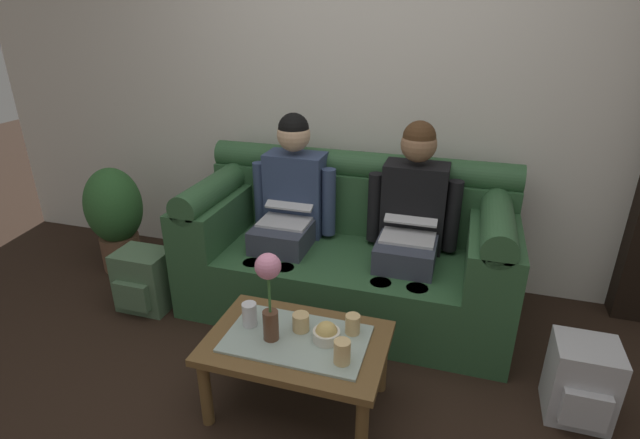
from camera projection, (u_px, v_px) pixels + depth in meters
ground_plane at (284, 435)px, 2.24m from camera, size 14.00×14.00×0.00m
back_wall_patterned at (371, 68)px, 3.15m from camera, size 6.00×0.12×2.90m
couch at (348, 252)px, 3.11m from camera, size 2.00×0.88×0.96m
person_left at (290, 204)px, 3.10m from camera, size 0.56×0.67×1.22m
person_right at (411, 218)px, 2.89m from camera, size 0.56×0.67×1.22m
coffee_table at (297, 349)px, 2.27m from camera, size 0.84×0.56×0.41m
flower_vase at (269, 286)px, 2.13m from camera, size 0.12×0.12×0.44m
snack_bowl at (326, 334)px, 2.22m from camera, size 0.13×0.13×0.10m
cup_near_left at (250, 314)px, 2.32m from camera, size 0.07×0.07×0.12m
cup_near_right at (301, 322)px, 2.29m from camera, size 0.08×0.08×0.09m
cup_far_center at (342, 352)px, 2.07m from camera, size 0.07×0.07×0.11m
cup_far_left at (353, 324)px, 2.26m from camera, size 0.07×0.07×0.09m
backpack_right at (581, 382)px, 2.28m from camera, size 0.28×0.31×0.40m
backpack_left at (144, 280)px, 3.13m from camera, size 0.33×0.30×0.40m
potted_plant at (115, 214)px, 3.52m from camera, size 0.40×0.40×0.78m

